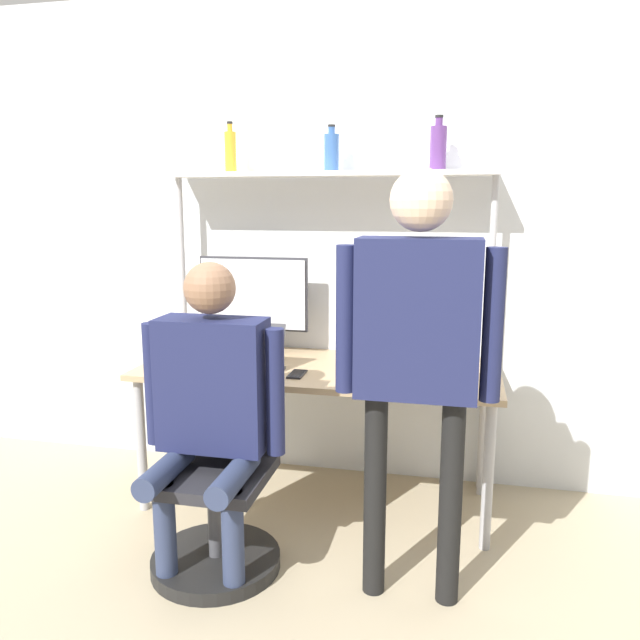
% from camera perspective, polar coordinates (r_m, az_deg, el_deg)
% --- Properties ---
extents(ground_plane, '(12.00, 12.00, 0.00)m').
position_cam_1_polar(ground_plane, '(3.16, -1.82, -19.09)').
color(ground_plane, tan).
extents(wall_back, '(8.00, 0.06, 2.70)m').
position_cam_1_polar(wall_back, '(3.53, 1.36, 7.18)').
color(wall_back, silver).
rests_on(wall_back, ground_plane).
extents(desk, '(1.83, 0.76, 0.73)m').
position_cam_1_polar(desk, '(3.26, -0.12, -5.41)').
color(desk, tan).
rests_on(desk, ground_plane).
extents(shelf_unit, '(1.74, 0.27, 1.73)m').
position_cam_1_polar(shelf_unit, '(3.35, 0.76, 9.24)').
color(shelf_unit, white).
rests_on(shelf_unit, ground_plane).
extents(monitor, '(0.62, 0.18, 0.54)m').
position_cam_1_polar(monitor, '(3.49, -6.11, 2.00)').
color(monitor, '#333338').
rests_on(monitor, desk).
extents(laptop, '(0.29, 0.24, 0.23)m').
position_cam_1_polar(laptop, '(3.16, -6.08, -3.50)').
color(laptop, '#333338').
rests_on(laptop, desk).
extents(cell_phone, '(0.07, 0.15, 0.01)m').
position_cam_1_polar(cell_phone, '(3.08, -2.12, -4.96)').
color(cell_phone, black).
rests_on(cell_phone, desk).
extents(office_chair, '(0.56, 0.56, 0.90)m').
position_cam_1_polar(office_chair, '(2.86, -9.31, -16.31)').
color(office_chair, black).
rests_on(office_chair, ground_plane).
extents(person_seated, '(0.62, 0.47, 1.33)m').
position_cam_1_polar(person_seated, '(2.63, -10.02, -6.77)').
color(person_seated, '#2D3856').
rests_on(person_seated, ground_plane).
extents(person_standing, '(0.62, 0.23, 1.69)m').
position_cam_1_polar(person_standing, '(2.36, 8.88, -1.18)').
color(person_standing, black).
rests_on(person_standing, ground_plane).
extents(bottle_amber, '(0.06, 0.06, 0.27)m').
position_cam_1_polar(bottle_amber, '(3.52, -8.19, 15.04)').
color(bottle_amber, gold).
rests_on(bottle_amber, shelf_unit).
extents(bottle_purple, '(0.08, 0.08, 0.27)m').
position_cam_1_polar(bottle_purple, '(3.29, 10.76, 15.27)').
color(bottle_purple, '#593372').
rests_on(bottle_purple, shelf_unit).
extents(bottle_blue, '(0.08, 0.08, 0.24)m').
position_cam_1_polar(bottle_blue, '(3.36, 1.06, 15.13)').
color(bottle_blue, '#335999').
rests_on(bottle_blue, shelf_unit).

